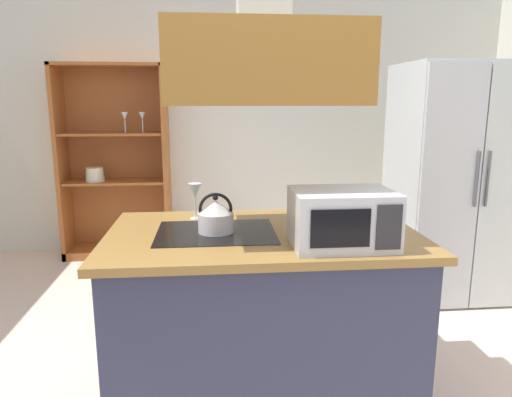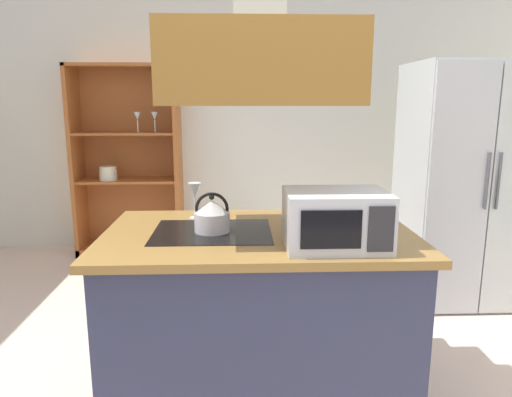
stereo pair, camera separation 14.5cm
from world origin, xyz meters
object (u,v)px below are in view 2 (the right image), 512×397
(wine_glass_on_counter, at_px, (195,192))
(kettle, at_px, (212,215))
(refrigerator, at_px, (465,184))
(microwave, at_px, (336,219))
(dish_cabinet, at_px, (129,172))
(cutting_board, at_px, (332,223))

(wine_glass_on_counter, bearing_deg, kettle, -68.76)
(refrigerator, relative_size, microwave, 4.01)
(refrigerator, height_order, microwave, refrigerator)
(dish_cabinet, xyz_separation_m, cutting_board, (1.63, -2.35, 0.06))
(kettle, bearing_deg, cutting_board, 11.24)
(dish_cabinet, height_order, cutting_board, dish_cabinet)
(microwave, bearing_deg, kettle, 154.72)
(refrigerator, distance_m, dish_cabinet, 3.16)
(kettle, distance_m, cutting_board, 0.66)
(refrigerator, relative_size, cutting_board, 5.42)
(refrigerator, distance_m, microwave, 1.98)
(cutting_board, bearing_deg, refrigerator, 40.36)
(dish_cabinet, height_order, microwave, dish_cabinet)
(refrigerator, height_order, wine_glass_on_counter, refrigerator)
(wine_glass_on_counter, bearing_deg, dish_cabinet, 111.79)
(dish_cabinet, relative_size, wine_glass_on_counter, 9.29)
(kettle, distance_m, wine_glass_on_counter, 0.32)
(cutting_board, bearing_deg, kettle, -168.76)
(dish_cabinet, relative_size, kettle, 9.38)
(kettle, bearing_deg, wine_glass_on_counter, 111.24)
(kettle, height_order, microwave, microwave)
(refrigerator, relative_size, wine_glass_on_counter, 8.95)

